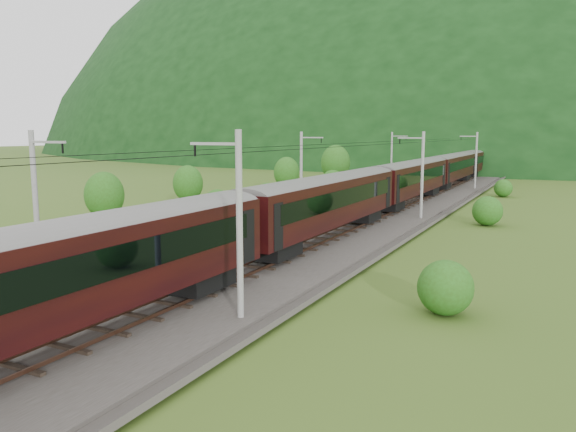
% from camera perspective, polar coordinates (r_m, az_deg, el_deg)
% --- Properties ---
extents(ground, '(600.00, 600.00, 0.00)m').
position_cam_1_polar(ground, '(28.33, -15.68, -8.61)').
color(ground, '#3A551A').
rests_on(ground, ground).
extents(railbed, '(14.00, 220.00, 0.30)m').
position_cam_1_polar(railbed, '(36.01, -4.88, -4.44)').
color(railbed, '#38332D').
rests_on(railbed, ground).
extents(track_left, '(2.40, 220.00, 0.27)m').
position_cam_1_polar(track_left, '(37.26, -8.03, -3.71)').
color(track_left, brown).
rests_on(track_left, railbed).
extents(track_right, '(2.40, 220.00, 0.27)m').
position_cam_1_polar(track_right, '(34.79, -1.51, -4.49)').
color(track_right, brown).
rests_on(track_right, railbed).
extents(catenary_left, '(2.54, 192.28, 8.00)m').
position_cam_1_polar(catenary_left, '(57.51, 1.42, 4.79)').
color(catenary_left, gray).
rests_on(catenary_left, railbed).
extents(catenary_right, '(2.54, 192.28, 8.00)m').
position_cam_1_polar(catenary_right, '(53.42, 13.40, 4.28)').
color(catenary_right, gray).
rests_on(catenary_right, railbed).
extents(overhead_wires, '(4.83, 198.00, 0.03)m').
position_cam_1_polar(overhead_wires, '(35.13, -5.02, 6.69)').
color(overhead_wires, black).
rests_on(overhead_wires, ground).
extents(mountain_main, '(504.00, 360.00, 244.00)m').
position_cam_1_polar(mountain_main, '(280.56, 23.20, 6.08)').
color(mountain_main, black).
rests_on(mountain_main, ground).
extents(mountain_ridge, '(336.00, 280.00, 132.00)m').
position_cam_1_polar(mountain_ridge, '(348.63, 3.46, 7.07)').
color(mountain_ridge, black).
rests_on(mountain_ridge, ground).
extents(train, '(3.18, 176.93, 5.53)m').
position_cam_1_polar(train, '(64.19, 12.27, 4.29)').
color(train, black).
rests_on(train, ground).
extents(hazard_post_near, '(0.16, 0.16, 1.52)m').
position_cam_1_polar(hazard_post_near, '(72.14, 11.25, 2.62)').
color(hazard_post_near, red).
rests_on(hazard_post_near, railbed).
extents(hazard_post_far, '(0.17, 0.17, 1.62)m').
position_cam_1_polar(hazard_post_far, '(86.41, 14.78, 3.47)').
color(hazard_post_far, red).
rests_on(hazard_post_far, railbed).
extents(signal, '(0.26, 0.26, 2.38)m').
position_cam_1_polar(signal, '(83.64, 11.23, 3.84)').
color(signal, black).
rests_on(signal, railbed).
extents(vegetation_left, '(11.34, 139.85, 6.96)m').
position_cam_1_polar(vegetation_left, '(47.53, -18.58, 1.62)').
color(vegetation_left, '#274E14').
rests_on(vegetation_left, ground).
extents(vegetation_right, '(5.39, 99.15, 2.77)m').
position_cam_1_polar(vegetation_right, '(23.00, 9.46, -9.23)').
color(vegetation_right, '#274E14').
rests_on(vegetation_right, ground).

